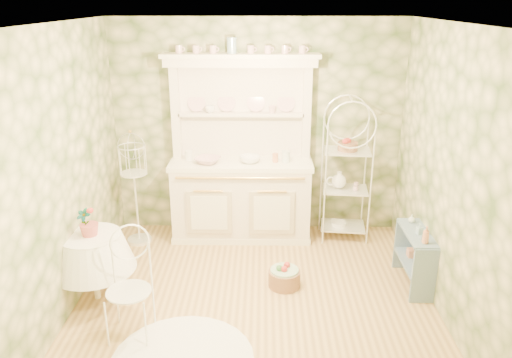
{
  "coord_description": "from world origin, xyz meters",
  "views": [
    {
      "loc": [
        0.07,
        -4.31,
        2.9
      ],
      "look_at": [
        0.0,
        0.5,
        1.15
      ],
      "focal_mm": 35.0,
      "sensor_mm": 36.0,
      "label": 1
    }
  ],
  "objects_px": {
    "bakers_rack": "(346,174)",
    "floor_basket": "(284,276)",
    "side_shelf": "(415,257)",
    "kitchen_dresser": "(241,151)",
    "cafe_chair": "(129,293)",
    "birdcage_stand": "(135,190)",
    "round_table": "(95,270)"
  },
  "relations": [
    {
      "from": "bakers_rack",
      "to": "birdcage_stand",
      "type": "bearing_deg",
      "value": -170.42
    },
    {
      "from": "round_table",
      "to": "birdcage_stand",
      "type": "height_order",
      "value": "birdcage_stand"
    },
    {
      "from": "side_shelf",
      "to": "birdcage_stand",
      "type": "relative_size",
      "value": 0.54
    },
    {
      "from": "kitchen_dresser",
      "to": "floor_basket",
      "type": "relative_size",
      "value": 6.04
    },
    {
      "from": "side_shelf",
      "to": "birdcage_stand",
      "type": "xyz_separation_m",
      "value": [
        -3.17,
        0.95,
        0.37
      ]
    },
    {
      "from": "bakers_rack",
      "to": "floor_basket",
      "type": "xyz_separation_m",
      "value": [
        -0.79,
        -1.19,
        -0.73
      ]
    },
    {
      "from": "side_shelf",
      "to": "cafe_chair",
      "type": "relative_size",
      "value": 0.85
    },
    {
      "from": "side_shelf",
      "to": "floor_basket",
      "type": "relative_size",
      "value": 1.95
    },
    {
      "from": "bakers_rack",
      "to": "floor_basket",
      "type": "relative_size",
      "value": 4.51
    },
    {
      "from": "kitchen_dresser",
      "to": "bakers_rack",
      "type": "xyz_separation_m",
      "value": [
        1.3,
        -0.01,
        -0.29
      ]
    },
    {
      "from": "cafe_chair",
      "to": "floor_basket",
      "type": "relative_size",
      "value": 2.3
    },
    {
      "from": "floor_basket",
      "to": "bakers_rack",
      "type": "bearing_deg",
      "value": 56.35
    },
    {
      "from": "floor_basket",
      "to": "cafe_chair",
      "type": "bearing_deg",
      "value": -149.43
    },
    {
      "from": "cafe_chair",
      "to": "birdcage_stand",
      "type": "bearing_deg",
      "value": 78.29
    },
    {
      "from": "kitchen_dresser",
      "to": "bakers_rack",
      "type": "relative_size",
      "value": 1.34
    },
    {
      "from": "cafe_chair",
      "to": "bakers_rack",
      "type": "bearing_deg",
      "value": 19.4
    },
    {
      "from": "kitchen_dresser",
      "to": "side_shelf",
      "type": "relative_size",
      "value": 3.09
    },
    {
      "from": "bakers_rack",
      "to": "side_shelf",
      "type": "xyz_separation_m",
      "value": [
        0.58,
        -1.13,
        -0.54
      ]
    },
    {
      "from": "side_shelf",
      "to": "round_table",
      "type": "height_order",
      "value": "round_table"
    },
    {
      "from": "round_table",
      "to": "bakers_rack",
      "type": "bearing_deg",
      "value": 28.01
    },
    {
      "from": "kitchen_dresser",
      "to": "round_table",
      "type": "xyz_separation_m",
      "value": [
        -1.42,
        -1.45,
        -0.82
      ]
    },
    {
      "from": "birdcage_stand",
      "to": "round_table",
      "type": "bearing_deg",
      "value": -95.94
    },
    {
      "from": "cafe_chair",
      "to": "floor_basket",
      "type": "xyz_separation_m",
      "value": [
        1.42,
        0.84,
        -0.31
      ]
    },
    {
      "from": "kitchen_dresser",
      "to": "side_shelf",
      "type": "xyz_separation_m",
      "value": [
        1.88,
        -1.13,
        -0.83
      ]
    },
    {
      "from": "cafe_chair",
      "to": "birdcage_stand",
      "type": "xyz_separation_m",
      "value": [
        -0.37,
        1.85,
        0.26
      ]
    },
    {
      "from": "bakers_rack",
      "to": "cafe_chair",
      "type": "bearing_deg",
      "value": -131.77
    },
    {
      "from": "cafe_chair",
      "to": "kitchen_dresser",
      "type": "bearing_deg",
      "value": 42.7
    },
    {
      "from": "side_shelf",
      "to": "cafe_chair",
      "type": "bearing_deg",
      "value": -154.59
    },
    {
      "from": "birdcage_stand",
      "to": "bakers_rack",
      "type": "bearing_deg",
      "value": 3.88
    },
    {
      "from": "kitchen_dresser",
      "to": "floor_basket",
      "type": "distance_m",
      "value": 1.65
    },
    {
      "from": "side_shelf",
      "to": "floor_basket",
      "type": "xyz_separation_m",
      "value": [
        -1.38,
        -0.06,
        -0.19
      ]
    },
    {
      "from": "birdcage_stand",
      "to": "floor_basket",
      "type": "distance_m",
      "value": 2.14
    }
  ]
}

